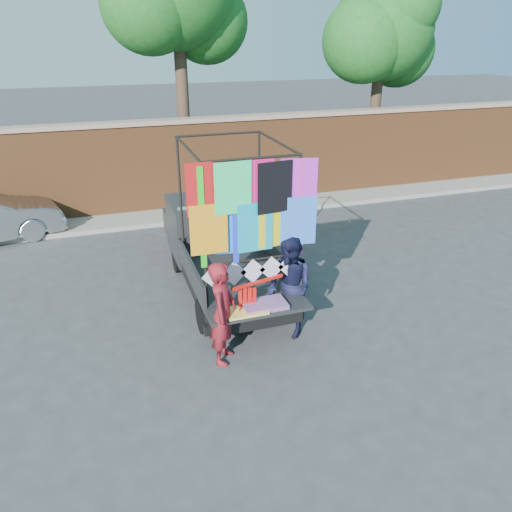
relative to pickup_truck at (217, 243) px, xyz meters
name	(u,v)px	position (x,y,z in m)	size (l,w,h in m)	color
ground	(224,338)	(-0.48, -2.30, -0.80)	(90.00, 90.00, 0.00)	#38383A
brick_wall	(159,166)	(-0.48, 4.70, 0.53)	(30.00, 0.45, 2.61)	brown
curb	(166,217)	(-0.48, 4.00, -0.74)	(30.00, 1.20, 0.12)	gray
tree_right	(384,33)	(7.05, 5.82, 3.96)	(4.20, 3.30, 6.62)	#38281C
pickup_truck	(217,243)	(0.00, 0.00, 0.00)	(1.99, 4.99, 3.14)	black
woman	(223,313)	(-0.62, -2.87, 0.06)	(0.62, 0.41, 1.71)	maroon
man	(289,287)	(0.64, -2.47, 0.11)	(0.88, 0.69, 1.81)	black
streamer_bundle	(252,294)	(-0.10, -2.68, 0.20)	(0.93, 0.27, 0.65)	red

